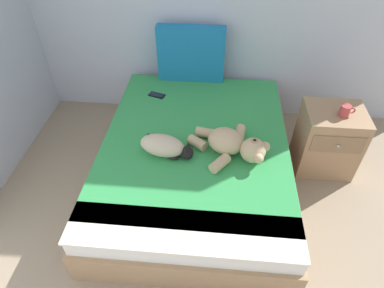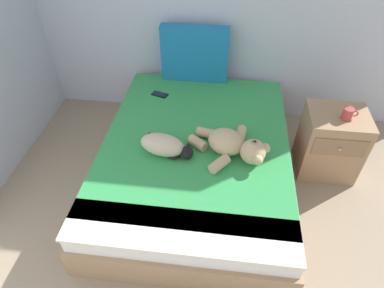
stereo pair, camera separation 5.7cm
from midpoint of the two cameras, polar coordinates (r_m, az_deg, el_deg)
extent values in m
cube|color=#9E7A56|center=(2.80, 1.24, -4.16)|extent=(1.50, 1.97, 0.27)
cube|color=white|center=(2.65, 1.31, -0.92)|extent=(1.46, 1.91, 0.16)
cube|color=green|center=(2.63, 1.48, 1.42)|extent=(1.44, 1.77, 0.02)
cube|color=silver|center=(2.05, -1.15, -14.93)|extent=(1.44, 0.32, 0.02)
cube|color=#1972AD|center=(3.19, 1.00, 15.38)|extent=(0.63, 0.11, 0.53)
ellipsoid|color=#C6B293|center=(2.43, -4.51, -0.12)|extent=(0.37, 0.25, 0.15)
sphere|color=black|center=(2.40, -0.26, -1.53)|extent=(0.10, 0.10, 0.10)
cone|color=black|center=(2.38, -0.05, -0.09)|extent=(0.04, 0.04, 0.04)
cone|color=black|center=(2.34, -0.48, -0.96)|extent=(0.04, 0.04, 0.04)
cylinder|color=black|center=(2.58, -5.63, 0.98)|extent=(0.15, 0.11, 0.03)
ellipsoid|color=black|center=(2.42, -2.72, -2.10)|extent=(0.11, 0.07, 0.04)
ellipsoid|color=tan|center=(2.44, 6.60, 0.41)|extent=(0.34, 0.31, 0.19)
sphere|color=tan|center=(2.39, 11.23, -1.34)|extent=(0.19, 0.19, 0.19)
sphere|color=#9E7F58|center=(2.35, 11.43, -0.23)|extent=(0.07, 0.07, 0.07)
sphere|color=black|center=(2.33, 11.53, 0.34)|extent=(0.02, 0.02, 0.02)
sphere|color=tan|center=(2.42, 13.27, -0.73)|extent=(0.07, 0.07, 0.07)
sphere|color=tan|center=(2.32, 12.09, -2.75)|extent=(0.07, 0.07, 0.07)
cylinder|color=tan|center=(2.59, 9.06, 1.56)|extent=(0.10, 0.17, 0.08)
cylinder|color=tan|center=(2.58, 3.10, 1.90)|extent=(0.16, 0.11, 0.08)
cylinder|color=tan|center=(2.34, 5.46, -3.48)|extent=(0.16, 0.17, 0.08)
cylinder|color=tan|center=(2.49, 1.66, 0.19)|extent=(0.17, 0.15, 0.08)
cube|color=black|center=(3.09, -5.12, 8.58)|extent=(0.16, 0.11, 0.01)
cube|color=black|center=(3.09, -5.12, 8.66)|extent=(0.14, 0.10, 0.00)
cube|color=#9E7A56|center=(3.04, 23.38, 0.21)|extent=(0.48, 0.41, 0.60)
cube|color=#866849|center=(2.81, 24.86, -0.63)|extent=(0.41, 0.01, 0.17)
sphere|color=#B2B2B7|center=(2.80, 24.92, -0.86)|extent=(0.02, 0.02, 0.02)
cylinder|color=#B23F3F|center=(2.81, 25.99, 4.77)|extent=(0.08, 0.08, 0.09)
torus|color=#B23F3F|center=(2.83, 27.00, 4.73)|extent=(0.06, 0.01, 0.06)
camera|label=1|loc=(0.03, -89.32, 0.62)|focal=30.65mm
camera|label=2|loc=(0.03, 90.68, -0.62)|focal=30.65mm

